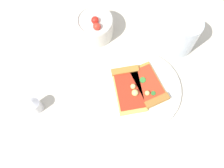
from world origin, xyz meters
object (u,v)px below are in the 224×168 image
pizza_slice_far (149,88)px  pepper_shaker (35,105)px  plate (139,90)px  pizza_slice_near (129,87)px  salad_bowl (95,26)px  soda_glass (183,37)px

pizza_slice_far → pepper_shaker: (0.33, -0.03, 0.01)m
plate → pepper_shaker: pepper_shaker is taller
plate → pizza_slice_near: pizza_slice_near is taller
plate → pizza_slice_near: (0.03, -0.01, 0.01)m
salad_bowl → pepper_shaker: size_ratio=1.82×
pizza_slice_near → pizza_slice_far: pizza_slice_near is taller
soda_glass → pepper_shaker: soda_glass is taller
plate → pepper_shaker: size_ratio=3.98×
pizza_slice_near → pepper_shaker: (0.27, -0.01, 0.01)m
plate → soda_glass: soda_glass is taller
pizza_slice_far → pepper_shaker: pepper_shaker is taller
pizza_slice_near → salad_bowl: bearing=-76.6°
plate → pizza_slice_far: bearing=168.9°
soda_glass → pepper_shaker: 0.48m
pizza_slice_far → soda_glass: (-0.14, -0.12, 0.04)m
pepper_shaker → salad_bowl: bearing=-136.9°
salad_bowl → pepper_shaker: bearing=43.1°
plate → soda_glass: 0.21m
pizza_slice_far → salad_bowl: size_ratio=1.25×
pizza_slice_near → pepper_shaker: pepper_shaker is taller
pizza_slice_far → soda_glass: bearing=-139.1°
plate → pizza_slice_near: bearing=-21.6°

